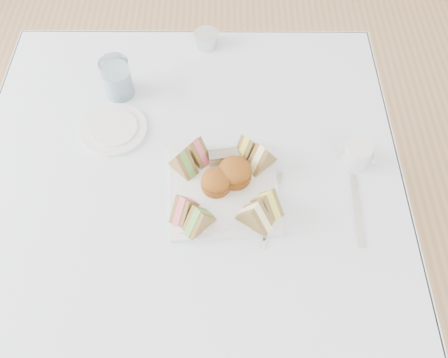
{
  "coord_description": "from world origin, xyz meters",
  "views": [
    {
      "loc": [
        0.09,
        -0.62,
        1.67
      ],
      "look_at": [
        0.09,
        -0.04,
        0.8
      ],
      "focal_mm": 38.0,
      "sensor_mm": 36.0,
      "label": 1
    }
  ],
  "objects_px": {
    "table": "(194,244)",
    "serving_plate": "(224,189)",
    "creamer_jug": "(357,154)",
    "water_glass": "(117,78)"
  },
  "relations": [
    {
      "from": "table",
      "to": "water_glass",
      "type": "height_order",
      "value": "water_glass"
    },
    {
      "from": "table",
      "to": "water_glass",
      "type": "bearing_deg",
      "value": 125.36
    },
    {
      "from": "serving_plate",
      "to": "water_glass",
      "type": "relative_size",
      "value": 2.28
    },
    {
      "from": "serving_plate",
      "to": "creamer_jug",
      "type": "distance_m",
      "value": 0.33
    },
    {
      "from": "table",
      "to": "creamer_jug",
      "type": "bearing_deg",
      "value": 6.3
    },
    {
      "from": "table",
      "to": "serving_plate",
      "type": "bearing_deg",
      "value": -25.49
    },
    {
      "from": "creamer_jug",
      "to": "table",
      "type": "bearing_deg",
      "value": -162.82
    },
    {
      "from": "table",
      "to": "water_glass",
      "type": "distance_m",
      "value": 0.54
    },
    {
      "from": "table",
      "to": "serving_plate",
      "type": "relative_size",
      "value": 3.63
    },
    {
      "from": "serving_plate",
      "to": "table",
      "type": "bearing_deg",
      "value": 150.32
    }
  ]
}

